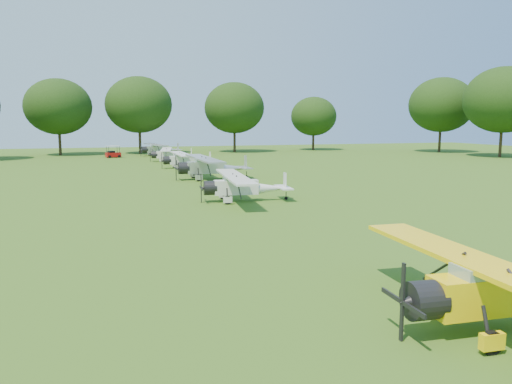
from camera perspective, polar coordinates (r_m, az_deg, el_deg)
ground at (r=31.53m, az=-0.76°, el=-1.67°), size 160.00×160.00×0.00m
tree_belt at (r=32.56m, az=5.30°, el=12.79°), size 137.36×130.27×14.52m
aircraft_2 at (r=14.39m, az=26.32°, el=-9.62°), size 6.24×9.94×1.96m
aircraft_3 at (r=33.48m, az=-1.53°, el=0.84°), size 6.15×9.78×1.92m
aircraft_4 at (r=46.60m, az=-5.21°, el=3.05°), size 7.06×11.20×2.22m
aircraft_5 at (r=58.37m, az=-8.04°, el=3.80°), size 6.00×9.52×1.88m
aircraft_6 at (r=68.60m, az=-9.76°, el=4.36°), size 5.94×9.41×1.85m
aircraft_7 at (r=80.63m, az=-11.01°, el=4.93°), size 6.49×10.29×2.02m
golf_cart at (r=77.90m, az=-16.05°, el=4.23°), size 2.31×1.76×1.76m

